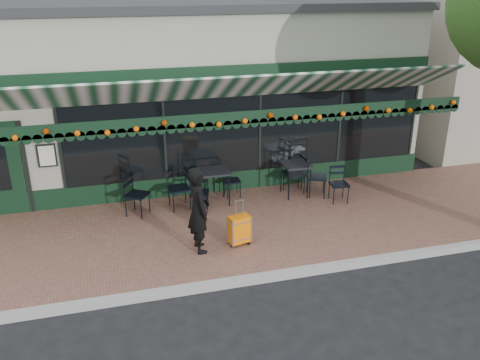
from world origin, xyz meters
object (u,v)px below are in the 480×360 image
object	(u,v)px
cafe_table_a	(296,167)
chair_a_left	(294,174)
chair_b_right	(232,181)
woman	(199,210)
chair_solo	(137,195)
chair_a_right	(316,177)
cafe_table_b	(215,174)
suitcase	(239,230)
chair_b_left	(179,189)
chair_a_front	(339,185)
chair_b_front	(200,193)

from	to	relation	value
cafe_table_a	chair_a_left	bearing A→B (deg)	82.24
chair_b_right	cafe_table_a	bearing A→B (deg)	-101.28
cafe_table_a	chair_b_right	bearing A→B (deg)	167.61
woman	chair_solo	bearing A→B (deg)	23.36
chair_a_right	chair_b_right	size ratio (longest dim) A/B	1.26
chair_a_left	chair_b_right	bearing A→B (deg)	-96.29
cafe_table_b	chair_solo	distance (m)	1.91
cafe_table_a	chair_a_right	distance (m)	0.56
cafe_table_b	chair_b_right	bearing A→B (deg)	29.25
chair_solo	woman	bearing A→B (deg)	-118.68
suitcase	cafe_table_a	world-z (taller)	suitcase
cafe_table_a	chair_b_left	world-z (taller)	chair_b_left
woman	chair_a_right	size ratio (longest dim) A/B	1.76
cafe_table_b	chair_b_right	world-z (taller)	cafe_table_b
chair_a_left	chair_a_front	xyz separation A→B (m)	(0.85, -0.82, -0.05)
chair_solo	chair_b_right	bearing A→B (deg)	-46.10
cafe_table_b	chair_solo	size ratio (longest dim) A/B	0.87
chair_a_left	cafe_table_a	bearing A→B (deg)	-7.22
woman	suitcase	world-z (taller)	woman
woman	chair_a_right	xyz separation A→B (m)	(3.34, 1.89, -0.39)
woman	chair_b_front	xyz separation A→B (m)	(0.37, 1.84, -0.46)
chair_b_left	chair_solo	distance (m)	1.00
cafe_table_a	chair_a_front	bearing A→B (deg)	-37.68
chair_b_front	chair_a_front	bearing A→B (deg)	7.60
suitcase	chair_b_right	bearing A→B (deg)	65.66
chair_b_right	woman	bearing A→B (deg)	152.84
chair_b_front	chair_b_right	bearing A→B (deg)	47.34
suitcase	chair_a_right	size ratio (longest dim) A/B	0.98
suitcase	cafe_table_b	size ratio (longest dim) A/B	1.17
chair_a_left	chair_a_right	xyz separation A→B (m)	(0.45, -0.36, 0.01)
woman	chair_b_right	world-z (taller)	woman
cafe_table_b	chair_a_front	xyz separation A→B (m)	(2.93, -0.73, -0.32)
chair_b_left	chair_solo	xyz separation A→B (m)	(-0.99, -0.10, -0.01)
chair_solo	suitcase	bearing A→B (deg)	-103.21
chair_b_front	chair_solo	distance (m)	1.45
chair_b_left	suitcase	bearing A→B (deg)	17.42
cafe_table_b	chair_a_left	bearing A→B (deg)	2.59
suitcase	chair_a_left	size ratio (longest dim) A/B	1.00
woman	chair_a_front	world-z (taller)	woman
cafe_table_b	chair_solo	bearing A→B (deg)	-174.69
suitcase	chair_a_right	world-z (taller)	chair_a_right
woman	chair_a_right	world-z (taller)	woman
woman	suitcase	distance (m)	1.00
woman	suitcase	size ratio (longest dim) A/B	1.80
cafe_table_b	chair_b_front	xyz separation A→B (m)	(-0.44, -0.33, -0.33)
chair_b_front	chair_solo	bearing A→B (deg)	-171.50
chair_a_right	chair_solo	xyz separation A→B (m)	(-4.40, 0.09, -0.02)
chair_solo	chair_a_front	bearing A→B (deg)	-63.57
cafe_table_a	chair_b_left	xyz separation A→B (m)	(-2.95, -0.02, -0.25)
woman	chair_a_left	size ratio (longest dim) A/B	1.80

